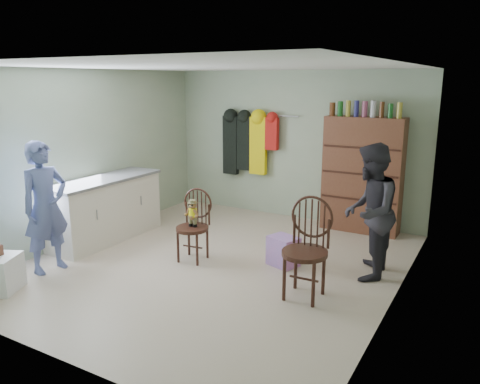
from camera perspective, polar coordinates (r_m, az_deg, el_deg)
The scene contains 10 objects.
ground_plane at distance 6.22m, azimuth -2.95°, elevation -8.66°, with size 5.00×5.00×0.00m, color beige.
room_walls at distance 6.26m, azimuth -0.49°, elevation 6.49°, with size 5.00×5.00×5.00m.
counter at distance 7.25m, azimuth -16.12°, elevation -1.98°, with size 0.64×1.86×0.94m.
chair_front at distance 6.20m, azimuth -5.64°, elevation -3.43°, with size 0.47×0.47×0.95m.
chair_far at distance 5.18m, azimuth 8.18°, elevation -6.32°, with size 0.51×0.51×1.12m.
striped_bag at distance 6.11m, azimuth 5.30°, elevation -7.18°, with size 0.36×0.28×0.38m, color pink.
person_left at distance 6.22m, azimuth -22.63°, elevation -1.72°, with size 0.60×0.39×1.64m, color #55619B.
person_right at distance 5.76m, azimuth 15.50°, elevation -2.34°, with size 0.80×0.62×1.64m, color #2D2B33.
dresser at distance 7.52m, azimuth 14.70°, elevation 2.12°, with size 1.20×0.39×2.05m.
coat_rack at distance 8.30m, azimuth 0.97°, elevation 5.95°, with size 1.42×0.12×1.09m.
Camera 1 is at (3.11, -4.84, 2.35)m, focal length 35.00 mm.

